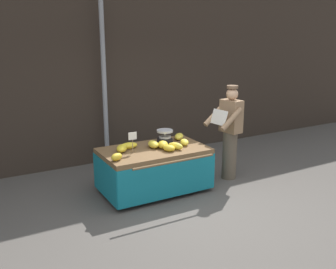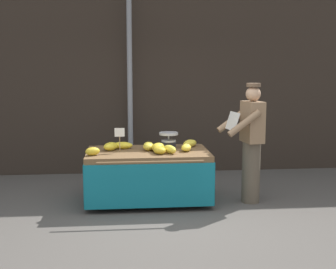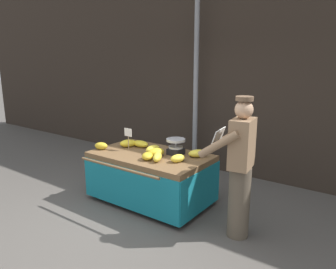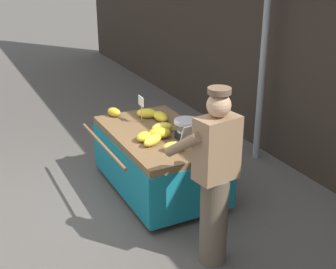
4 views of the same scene
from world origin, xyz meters
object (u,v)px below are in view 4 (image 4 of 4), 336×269
banana_bunch_5 (153,140)px  banana_bunch_7 (173,147)px  weighing_scale (186,130)px  banana_bunch_2 (162,128)px  price_sign (141,104)px  banana_bunch_8 (147,113)px  banana_bunch_6 (144,137)px  banana_bunch_1 (160,133)px  banana_bunch_4 (114,112)px  banana_bunch_0 (160,116)px  street_pole (265,42)px  vendor_person (214,178)px  banana_bunch_3 (207,144)px  banana_cart (159,149)px

banana_bunch_5 → banana_bunch_7: size_ratio=1.24×
weighing_scale → banana_bunch_2: weighing_scale is taller
price_sign → banana_bunch_8: 0.27m
price_sign → banana_bunch_7: bearing=-2.3°
price_sign → banana_bunch_5: size_ratio=1.23×
weighing_scale → banana_bunch_8: (-0.85, -0.10, -0.06)m
banana_bunch_5 → banana_bunch_8: banana_bunch_8 is taller
banana_bunch_6 → banana_bunch_2: bearing=114.6°
banana_bunch_1 → weighing_scale: bearing=55.0°
banana_bunch_4 → banana_bunch_7: size_ratio=0.91×
price_sign → banana_bunch_0: 0.32m
street_pole → weighing_scale: bearing=-69.3°
banana_bunch_5 → banana_bunch_6: size_ratio=1.32×
banana_bunch_7 → banana_bunch_5: bearing=-152.5°
weighing_scale → vendor_person: vendor_person is taller
banana_bunch_3 → banana_bunch_0: bearing=-175.9°
banana_bunch_4 → banana_bunch_6: banana_bunch_4 is taller
weighing_scale → banana_bunch_6: weighing_scale is taller
banana_bunch_0 → banana_bunch_7: size_ratio=1.35×
weighing_scale → banana_bunch_2: 0.35m
street_pole → banana_cart: (0.22, -1.63, -1.09)m
banana_bunch_0 → banana_bunch_4: 0.62m
banana_bunch_2 → street_pole: bearing=98.5°
weighing_scale → price_sign: 0.76m
banana_cart → vendor_person: size_ratio=1.02×
price_sign → banana_bunch_0: bearing=81.9°
banana_bunch_0 → banana_bunch_5: size_ratio=1.08×
banana_bunch_4 → banana_cart: bearing=19.3°
weighing_scale → banana_bunch_5: weighing_scale is taller
banana_bunch_4 → price_sign: bearing=31.3°
banana_bunch_2 → banana_bunch_8: (-0.54, 0.05, -0.00)m
banana_bunch_0 → banana_bunch_1: bearing=-26.6°
banana_cart → banana_bunch_0: 0.49m
banana_bunch_5 → vendor_person: 1.17m
banana_bunch_4 → banana_bunch_7: (1.30, 0.18, -0.00)m
weighing_scale → banana_bunch_8: 0.85m
banana_bunch_0 → banana_bunch_6: banana_bunch_6 is taller
banana_bunch_8 → vendor_person: 2.00m
street_pole → vendor_person: bearing=-46.5°
banana_bunch_4 → banana_bunch_5: size_ratio=0.73×
banana_bunch_8 → vendor_person: size_ratio=0.15×
banana_cart → banana_bunch_4: (-0.76, -0.27, 0.26)m
banana_bunch_4 → banana_bunch_6: 0.91m
banana_bunch_4 → banana_bunch_8: (0.23, 0.36, 0.00)m
banana_bunch_5 → banana_bunch_6: 0.15m
price_sign → banana_bunch_7: 0.96m
banana_bunch_4 → banana_bunch_6: bearing=1.0°
banana_bunch_3 → weighing_scale: bearing=-167.1°
vendor_person → banana_bunch_8: bearing=173.2°
weighing_scale → banana_bunch_3: size_ratio=1.02×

